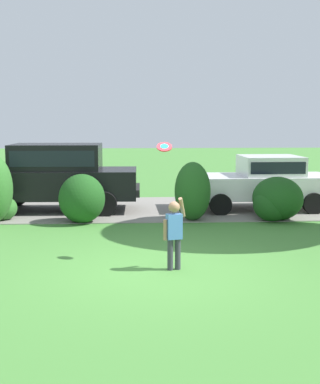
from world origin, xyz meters
TOP-DOWN VIEW (x-y plane):
  - ground_plane at (0.00, 0.00)m, footprint 80.00×80.00m
  - driveway_strip at (0.00, 6.51)m, footprint 28.00×4.40m
  - shrub_centre_left at (-1.72, 4.44)m, footprint 1.17×1.15m
  - shrub_centre at (1.12, 4.63)m, footprint 0.93×0.96m
  - shrub_centre_right at (3.30, 4.56)m, footprint 1.34×1.53m
  - parked_sedan at (3.35, 6.26)m, footprint 4.43×2.16m
  - parked_suv at (-2.57, 6.26)m, footprint 4.73×2.16m
  - child_thrower at (0.27, 0.09)m, footprint 0.42×0.33m
  - frisbee at (0.15, 0.85)m, footprint 0.29×0.25m

SIDE VIEW (x-z plane):
  - ground_plane at x=0.00m, z-range 0.00..0.00m
  - driveway_strip at x=0.00m, z-range 0.00..0.02m
  - shrub_centre_right at x=3.30m, z-range -0.03..1.10m
  - shrub_centre_left at x=-1.72m, z-range 0.00..1.25m
  - child_thrower at x=0.27m, z-range 0.07..1.36m
  - shrub_centre at x=1.12m, z-range 0.00..1.53m
  - parked_sedan at x=3.35m, z-range 0.07..1.63m
  - parked_suv at x=-2.57m, z-range 0.12..2.04m
  - frisbee at x=0.15m, z-range 2.02..2.20m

